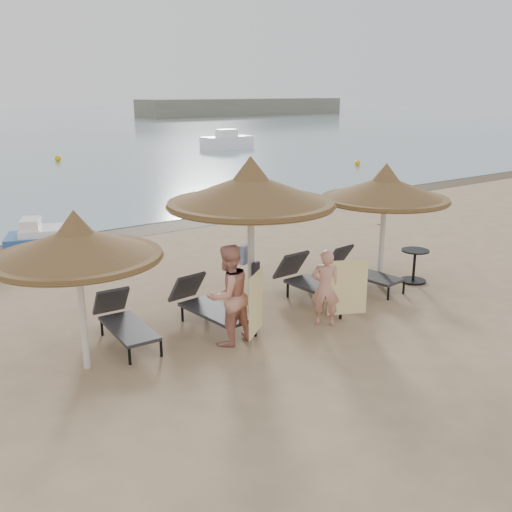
{
  "coord_description": "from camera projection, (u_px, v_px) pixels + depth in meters",
  "views": [
    {
      "loc": [
        -6.73,
        -7.54,
        4.42
      ],
      "look_at": [
        -0.32,
        1.2,
        1.26
      ],
      "focal_mm": 40.0,
      "sensor_mm": 36.0,
      "label": 1
    }
  ],
  "objects": [
    {
      "name": "towel_right",
      "position": [
        348.0,
        288.0,
        10.99
      ],
      "size": [
        0.71,
        0.37,
        1.1
      ],
      "rotation": [
        0.0,
        0.0,
        -0.46
      ],
      "color": "yellow",
      "rests_on": "ground"
    },
    {
      "name": "lounger_far_right",
      "position": [
        359.0,
        270.0,
        13.31
      ],
      "size": [
        0.81,
        1.98,
        0.86
      ],
      "rotation": [
        0.0,
        0.0,
        0.09
      ],
      "color": "black",
      "rests_on": "ground"
    },
    {
      "name": "side_table",
      "position": [
        414.0,
        267.0,
        13.59
      ],
      "size": [
        0.65,
        0.65,
        0.79
      ],
      "rotation": [
        0.0,
        0.0,
        -0.32
      ],
      "color": "black",
      "rests_on": "ground"
    },
    {
      "name": "buoy_right",
      "position": [
        250.0,
        159.0,
        36.72
      ],
      "size": [
        0.32,
        0.32,
        0.32
      ],
      "primitive_type": "sphere",
      "color": "#E2AE0B",
      "rests_on": "ground"
    },
    {
      "name": "towel_left",
      "position": [
        256.0,
        303.0,
        10.09
      ],
      "size": [
        0.67,
        0.5,
        1.15
      ],
      "rotation": [
        0.0,
        0.0,
        0.64
      ],
      "color": "yellow",
      "rests_on": "ground"
    },
    {
      "name": "buoy_extra",
      "position": [
        357.0,
        163.0,
        34.6
      ],
      "size": [
        0.35,
        0.35,
        0.35
      ],
      "primitive_type": "sphere",
      "color": "#E2AE0B",
      "rests_on": "ground"
    },
    {
      "name": "person_left",
      "position": [
        228.0,
        287.0,
        10.08
      ],
      "size": [
        1.05,
        0.75,
        2.14
      ],
      "primitive_type": "imported",
      "rotation": [
        0.0,
        0.0,
        3.26
      ],
      "color": "tan",
      "rests_on": "ground"
    },
    {
      "name": "person_right",
      "position": [
        326.0,
        282.0,
        10.95
      ],
      "size": [
        0.96,
        0.94,
        1.77
      ],
      "primitive_type": "imported",
      "rotation": [
        0.0,
        0.0,
        2.38
      ],
      "color": "tan",
      "rests_on": "ground"
    },
    {
      "name": "palapa_center",
      "position": [
        251.0,
        191.0,
        10.87
      ],
      "size": [
        3.27,
        3.27,
        3.24
      ],
      "rotation": [
        0.0,
        0.0,
        0.01
      ],
      "color": "silver",
      "rests_on": "ground"
    },
    {
      "name": "pedal_boat",
      "position": [
        46.0,
        240.0,
        16.07
      ],
      "size": [
        2.45,
        1.97,
        1.0
      ],
      "rotation": [
        0.0,
        0.0,
        -0.39
      ],
      "color": "#265199",
      "rests_on": "ground"
    },
    {
      "name": "bag_dark",
      "position": [
        256.0,
        270.0,
        11.18
      ],
      "size": [
        0.23,
        0.16,
        0.31
      ],
      "rotation": [
        0.0,
        0.0,
        0.43
      ],
      "color": "black",
      "rests_on": "ground"
    },
    {
      "name": "palapa_left",
      "position": [
        76.0,
        244.0,
        8.85
      ],
      "size": [
        2.69,
        2.69,
        2.66
      ],
      "rotation": [
        0.0,
        0.0,
        -0.04
      ],
      "color": "silver",
      "rests_on": "ground"
    },
    {
      "name": "lounger_far_left",
      "position": [
        123.0,
        320.0,
        10.41
      ],
      "size": [
        0.74,
        1.93,
        0.85
      ],
      "rotation": [
        0.0,
        0.0,
        -0.06
      ],
      "color": "black",
      "rests_on": "ground"
    },
    {
      "name": "wet_sand_strip",
      "position": [
        112.0,
        234.0,
        18.17
      ],
      "size": [
        200.0,
        1.6,
        0.01
      ],
      "primitive_type": "cube",
      "color": "#4A3B27",
      "rests_on": "ground"
    },
    {
      "name": "lounger_near_right",
      "position": [
        313.0,
        281.0,
        12.39
      ],
      "size": [
        0.78,
        2.16,
        0.96
      ],
      "rotation": [
        0.0,
        0.0,
        0.03
      ],
      "color": "black",
      "rests_on": "ground"
    },
    {
      "name": "palapa_right",
      "position": [
        385.0,
        189.0,
        12.81
      ],
      "size": [
        2.9,
        2.9,
        2.87
      ],
      "rotation": [
        0.0,
        0.0,
        0.06
      ],
      "color": "silver",
      "rests_on": "ground"
    },
    {
      "name": "bag_patterned",
      "position": [
        246.0,
        254.0,
        11.37
      ],
      "size": [
        0.32,
        0.2,
        0.39
      ],
      "rotation": [
        0.0,
        0.0,
        0.33
      ],
      "color": "white",
      "rests_on": "ground"
    },
    {
      "name": "ground",
      "position": [
        307.0,
        331.0,
        10.89
      ],
      "size": [
        160.0,
        160.0,
        0.0
      ],
      "primitive_type": "plane",
      "color": "tan",
      "rests_on": "ground"
    },
    {
      "name": "buoy_mid",
      "position": [
        58.0,
        159.0,
        36.69
      ],
      "size": [
        0.4,
        0.4,
        0.4
      ],
      "primitive_type": "sphere",
      "color": "#E2AE0B",
      "rests_on": "ground"
    },
    {
      "name": "lounger_near_left",
      "position": [
        207.0,
        304.0,
        11.12
      ],
      "size": [
        0.85,
        2.06,
        0.9
      ],
      "rotation": [
        0.0,
        0.0,
        0.1
      ],
      "color": "black",
      "rests_on": "ground"
    }
  ]
}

